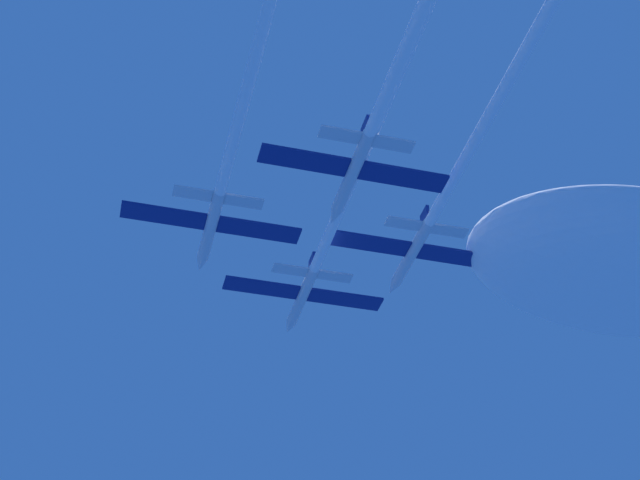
% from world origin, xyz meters
% --- Properties ---
extents(jet_lead, '(14.70, 44.94, 2.44)m').
position_xyz_m(jet_lead, '(0.42, -13.08, -0.15)').
color(jet_lead, silver).
extents(jet_left_wing, '(14.70, 55.26, 2.44)m').
position_xyz_m(jet_left_wing, '(-9.43, -26.65, -0.67)').
color(jet_left_wing, silver).
extents(jet_right_wing, '(14.70, 45.78, 2.44)m').
position_xyz_m(jet_right_wing, '(8.44, -21.17, 0.71)').
color(jet_right_wing, silver).
extents(jet_slot, '(14.70, 46.81, 2.44)m').
position_xyz_m(jet_slot, '(0.02, -32.04, -0.64)').
color(jet_slot, silver).
extents(cloud_wispy, '(31.33, 17.23, 10.97)m').
position_xyz_m(cloud_wispy, '(28.81, -10.28, 1.70)').
color(cloud_wispy, white).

